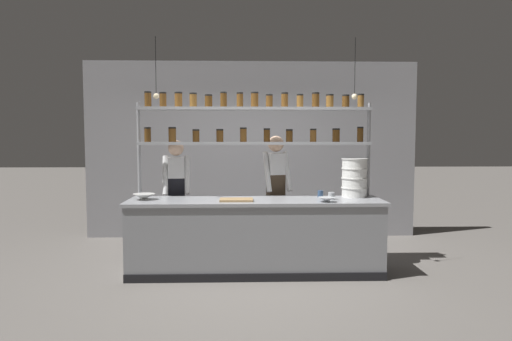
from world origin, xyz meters
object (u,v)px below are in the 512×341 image
Objects in this scene: container_stack at (354,178)px; prep_bowl_near_left at (326,200)px; cutting_board at (236,200)px; serving_cup_by_board at (331,196)px; prep_bowl_center_front at (144,197)px; spice_shelf_unit at (254,126)px; chef_left at (177,192)px; chef_center at (276,188)px; serving_cup_front at (320,194)px.

container_stack is 0.67m from prep_bowl_near_left.
cutting_board is at bearing 172.98° from prep_bowl_near_left.
container_stack is 5.57× the size of serving_cup_by_board.
prep_bowl_near_left is 0.76× the size of prep_bowl_center_front.
spice_shelf_unit is 1.84× the size of chef_left.
chef_center is at bearing 41.31° from spice_shelf_unit.
prep_bowl_center_front is (-1.36, -0.31, -0.87)m from spice_shelf_unit.
serving_cup_by_board reaches higher than prep_bowl_center_front.
container_stack is 1.24× the size of cutting_board.
container_stack is 1.56m from cutting_board.
serving_cup_front is (0.84, -0.16, -0.86)m from spice_shelf_unit.
spice_shelf_unit is 1.22m from serving_cup_front.
chef_left is at bearing 60.19° from prep_bowl_center_front.
prep_bowl_center_front is at bearing 173.54° from cutting_board.
prep_bowl_center_front is (-2.65, -0.19, -0.21)m from container_stack.
prep_bowl_near_left is at bearing -6.73° from prep_bowl_center_front.
serving_cup_front is at bearing 3.76° from prep_bowl_center_front.
spice_shelf_unit is 1.64m from prep_bowl_center_front.
prep_bowl_center_front is 3.08× the size of serving_cup_front.
prep_bowl_center_front is at bearing -127.04° from chef_left.
prep_bowl_near_left is 2.22m from prep_bowl_center_front.
chef_left is at bearing 171.08° from container_stack.
spice_shelf_unit is 1.35m from prep_bowl_near_left.
serving_cup_by_board is at bearing 64.95° from prep_bowl_near_left.
serving_cup_front is (-0.44, -0.04, -0.20)m from container_stack.
prep_bowl_near_left is at bearing -115.05° from serving_cup_by_board.
spice_shelf_unit is 1.45m from container_stack.
spice_shelf_unit is 34.59× the size of serving_cup_front.
serving_cup_by_board is (-0.34, -0.24, -0.20)m from container_stack.
spice_shelf_unit is 11.22× the size of prep_bowl_center_front.
serving_cup_by_board is at bearing -1.17° from prep_bowl_center_front.
cutting_board is 1.95× the size of prep_bowl_near_left.
chef_center is at bearing 158.30° from container_stack.
spice_shelf_unit reaches higher than prep_bowl_near_left.
chef_left reaches higher than container_stack.
cutting_board is 1.14m from prep_bowl_center_front.
prep_bowl_center_front is (-1.14, 0.13, 0.02)m from cutting_board.
spice_shelf_unit reaches higher than prep_bowl_center_front.
chef_center is (0.31, 0.27, -0.84)m from spice_shelf_unit.
cutting_board is at bearing -6.46° from prep_bowl_center_front.
prep_bowl_near_left is 2.30× the size of serving_cup_by_board.
serving_cup_front is (0.54, -0.43, -0.02)m from chef_center.
prep_bowl_near_left is (1.89, -0.81, 0.00)m from chef_left.
spice_shelf_unit is 33.97× the size of serving_cup_by_board.
chef_left is 1.35m from chef_center.
chef_left is at bearing 156.68° from prep_bowl_near_left.
container_stack is 5.67× the size of serving_cup_front.
prep_bowl_center_front is (-1.67, -0.58, -0.03)m from chef_center.
container_stack is 0.46m from serving_cup_by_board.
chef_left reaches higher than serving_cup_by_board.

